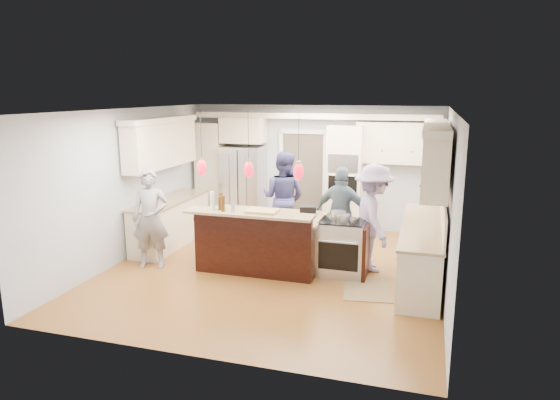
{
  "coord_description": "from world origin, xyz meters",
  "views": [
    {
      "loc": [
        2.43,
        -7.73,
        2.99
      ],
      "look_at": [
        0.0,
        0.35,
        1.15
      ],
      "focal_mm": 32.0,
      "sensor_mm": 36.0,
      "label": 1
    }
  ],
  "objects_px": {
    "refrigerator": "(244,186)",
    "person_bar_end": "(151,219)",
    "island_range": "(343,248)",
    "kitchen_island": "(262,240)",
    "person_far_left": "(284,198)"
  },
  "relations": [
    {
      "from": "island_range",
      "to": "person_far_left",
      "type": "bearing_deg",
      "value": 135.99
    },
    {
      "from": "refrigerator",
      "to": "island_range",
      "type": "bearing_deg",
      "value": -42.59
    },
    {
      "from": "kitchen_island",
      "to": "person_far_left",
      "type": "height_order",
      "value": "person_far_left"
    },
    {
      "from": "refrigerator",
      "to": "person_far_left",
      "type": "relative_size",
      "value": 0.97
    },
    {
      "from": "island_range",
      "to": "person_bar_end",
      "type": "distance_m",
      "value": 3.31
    },
    {
      "from": "refrigerator",
      "to": "person_bar_end",
      "type": "xyz_separation_m",
      "value": [
        -0.52,
        -3.09,
        -0.04
      ]
    },
    {
      "from": "refrigerator",
      "to": "island_range",
      "type": "relative_size",
      "value": 1.96
    },
    {
      "from": "refrigerator",
      "to": "person_far_left",
      "type": "height_order",
      "value": "person_far_left"
    },
    {
      "from": "person_bar_end",
      "to": "kitchen_island",
      "type": "bearing_deg",
      "value": -0.41
    },
    {
      "from": "person_bar_end",
      "to": "person_far_left",
      "type": "distance_m",
      "value": 2.68
    },
    {
      "from": "refrigerator",
      "to": "island_range",
      "type": "height_order",
      "value": "refrigerator"
    },
    {
      "from": "refrigerator",
      "to": "person_bar_end",
      "type": "distance_m",
      "value": 3.13
    },
    {
      "from": "kitchen_island",
      "to": "island_range",
      "type": "distance_m",
      "value": 1.41
    },
    {
      "from": "person_far_left",
      "to": "island_range",
      "type": "bearing_deg",
      "value": 143.81
    },
    {
      "from": "kitchen_island",
      "to": "refrigerator",
      "type": "bearing_deg",
      "value": 116.91
    }
  ]
}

